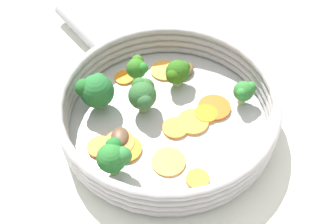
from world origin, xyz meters
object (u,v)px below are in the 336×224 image
carrot_slice_5 (178,127)px  broccoli_floret_0 (244,91)px  skillet (168,121)px  mushroom_piece_1 (119,136)px  carrot_slice_10 (165,70)px  carrot_slice_11 (198,179)px  carrot_slice_3 (124,78)px  mushroom_piece_0 (184,70)px  carrot_slice_1 (193,122)px  broccoli_floret_5 (96,90)px  broccoli_floret_3 (138,68)px  broccoli_floret_1 (177,73)px  broccoli_floret_2 (143,94)px  carrot_slice_9 (120,143)px  carrot_slice_4 (175,71)px  carrot_slice_6 (169,162)px  carrot_slice_2 (101,148)px  carrot_slice_0 (214,108)px  broccoli_floret_4 (114,157)px  carrot_slice_8 (206,114)px

carrot_slice_5 → broccoli_floret_0: bearing=87.0°
skillet → mushroom_piece_1: (-0.00, -0.07, 0.01)m
carrot_slice_10 → carrot_slice_11: carrot_slice_11 is taller
carrot_slice_3 → mushroom_piece_0: size_ratio=0.86×
carrot_slice_10 → mushroom_piece_0: bearing=54.5°
carrot_slice_1 → broccoli_floret_0: 0.09m
broccoli_floret_5 → skillet: bearing=48.2°
carrot_slice_1 → broccoli_floret_3: size_ratio=0.99×
carrot_slice_10 → carrot_slice_11: (0.19, -0.06, 0.00)m
skillet → broccoli_floret_1: size_ratio=6.54×
mushroom_piece_0 → broccoli_floret_2: bearing=-67.8°
carrot_slice_9 → mushroom_piece_1: (-0.01, 0.00, 0.00)m
carrot_slice_4 → broccoli_floret_2: broccoli_floret_2 is taller
carrot_slice_6 → carrot_slice_5: bearing=138.2°
skillet → carrot_slice_3: bearing=-169.0°
carrot_slice_5 → carrot_slice_11: carrot_slice_11 is taller
carrot_slice_10 → carrot_slice_2: bearing=-58.6°
carrot_slice_2 → broccoli_floret_0: bearing=83.5°
carrot_slice_0 → broccoli_floret_1: broccoli_floret_1 is taller
carrot_slice_6 → carrot_slice_10: (-0.15, 0.08, 0.00)m
carrot_slice_11 → broccoli_floret_4: 0.11m
carrot_slice_0 → carrot_slice_9: (-0.01, -0.14, 0.00)m
carrot_slice_5 → carrot_slice_10: (-0.11, 0.04, -0.00)m
broccoli_floret_0 → mushroom_piece_0: bearing=-156.3°
carrot_slice_5 → broccoli_floret_1: (-0.07, 0.04, 0.02)m
carrot_slice_4 → broccoli_floret_5: broccoli_floret_5 is taller
broccoli_floret_2 → carrot_slice_4: bearing=120.3°
broccoli_floret_3 → broccoli_floret_4: broccoli_floret_4 is taller
carrot_slice_2 → broccoli_floret_2: broccoli_floret_2 is taller
carrot_slice_5 → mushroom_piece_0: (-0.09, 0.06, 0.00)m
carrot_slice_6 → mushroom_piece_1: size_ratio=1.38×
carrot_slice_2 → broccoli_floret_5: 0.08m
carrot_slice_5 → skillet: bearing=-169.1°
carrot_slice_6 → carrot_slice_10: size_ratio=1.00×
carrot_slice_9 → broccoli_floret_5: size_ratio=0.70×
carrot_slice_8 → carrot_slice_2: bearing=-96.7°
carrot_slice_2 → broccoli_floret_1: bearing=109.8°
carrot_slice_4 → carrot_slice_10: bearing=-124.1°
carrot_slice_4 → broccoli_floret_4: bearing=-52.0°
carrot_slice_0 → carrot_slice_2: 0.17m
carrot_slice_9 → carrot_slice_10: (-0.09, 0.12, -0.00)m
carrot_slice_1 → mushroom_piece_0: 0.10m
carrot_slice_5 → broccoli_floret_5: size_ratio=0.62×
carrot_slice_3 → carrot_slice_5: size_ratio=0.83×
carrot_slice_4 → broccoli_floret_2: bearing=-59.7°
carrot_slice_9 → broccoli_floret_5: broccoli_floret_5 is taller
carrot_slice_1 → carrot_slice_6: (0.04, -0.06, -0.00)m
carrot_slice_10 → broccoli_floret_2: size_ratio=0.87×
carrot_slice_8 → broccoli_floret_4: (0.02, -0.15, 0.03)m
carrot_slice_2 → broccoli_floret_4: size_ratio=0.69×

